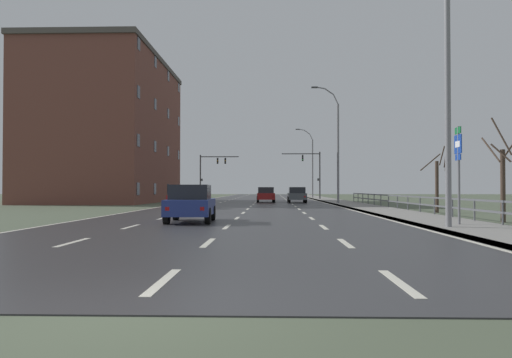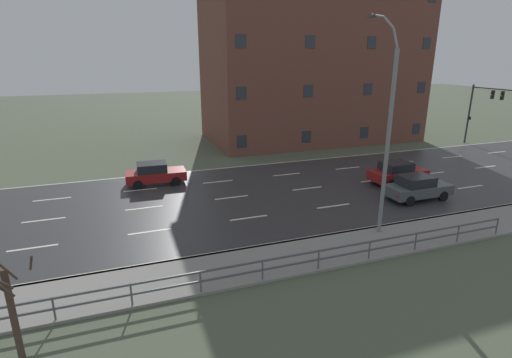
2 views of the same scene
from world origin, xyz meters
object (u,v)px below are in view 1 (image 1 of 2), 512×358
Objects in this scene: car_near_right at (297,195)px; traffic_signal_left at (210,169)px; highway_sign at (458,163)px; car_mid_centre at (191,203)px; car_near_left at (266,195)px; street_lamp_foreground at (442,71)px; car_far_left at (185,197)px; street_lamp_distant at (311,164)px; street_lamp_midground at (336,146)px; brick_building at (109,131)px; traffic_signal_right at (313,168)px.

traffic_signal_left is at bearing 123.03° from car_near_right.
highway_sign is 0.88× the size of car_mid_centre.
highway_sign is 34.20m from car_near_left.
car_near_left is (7.64, -15.70, -3.30)m from traffic_signal_left.
street_lamp_foreground is at bearing -81.44° from car_near_left.
car_near_right is at bearing 95.52° from street_lamp_foreground.
car_far_left is (-12.88, 17.12, -1.55)m from highway_sign.
street_lamp_distant is at bearing 90.99° from highway_sign.
highway_sign is 21.48m from car_far_left.
car_mid_centre is at bearing 166.27° from highway_sign.
highway_sign is 32.68m from car_near_right.
street_lamp_midground is 10.01m from car_near_left.
car_mid_centre is at bearing 158.03° from street_lamp_foreground.
car_far_left is (-11.94, -9.93, -4.40)m from street_lamp_midground.
brick_building is at bearing 110.90° from car_mid_centre.
street_lamp_midground is 7.64m from car_near_right.
car_far_left is (-2.76, 14.65, 0.00)m from car_mid_centre.
traffic_signal_right is (-0.42, -7.90, -0.90)m from street_lamp_distant.
street_lamp_midground reaches higher than car_near_left.
highway_sign is at bearing -89.01° from street_lamp_distant.
highway_sign reaches higher than car_far_left.
street_lamp_midground reaches higher than traffic_signal_right.
street_lamp_foreground is at bearing -84.31° from car_near_right.
street_lamp_distant reaches higher than car_near_right.
street_lamp_midground is at bearing -58.27° from car_near_right.
street_lamp_foreground is 1.09× the size of street_lamp_distant.
street_lamp_foreground is at bearing -90.04° from street_lamp_midground.
highway_sign is (0.96, 1.22, -3.06)m from street_lamp_foreground.
car_near_right is (-4.21, 32.37, -1.55)m from highway_sign.
highway_sign is at bearing -16.15° from car_mid_centre.
street_lamp_midground is 26.13m from traffic_signal_left.
car_near_right is at bearing 76.40° from car_mid_centre.
traffic_signal_right reaches higher than traffic_signal_left.
car_far_left is at bearing -107.33° from street_lamp_distant.
traffic_signal_left is 1.43× the size of car_near_left.
street_lamp_foreground reaches higher than traffic_signal_right.
street_lamp_midground reaches higher than street_lamp_distant.
highway_sign is 0.62× the size of traffic_signal_left.
street_lamp_distant is 2.48× the size of car_near_right.
brick_building reaches higher than car_mid_centre.
street_lamp_midground is at bearing -57.45° from traffic_signal_left.
brick_building is (-23.13, -20.46, 2.64)m from street_lamp_distant.
car_near_left is at bearing 102.43° from highway_sign.
car_mid_centre and car_near_right have the same top height.
car_mid_centre is 14.91m from car_far_left.
street_lamp_foreground reaches higher than car_far_left.
car_mid_centre is 1.00× the size of car_near_left.
car_mid_centre is 30.47m from car_near_right.
traffic_signal_left is at bearing 114.03° from car_near_left.
car_near_left is (5.53, 16.24, 0.00)m from car_far_left.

